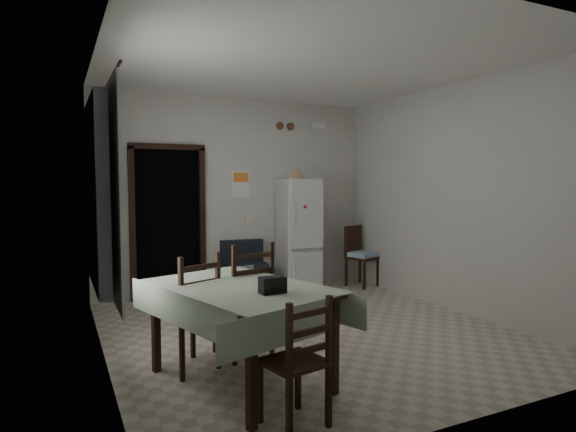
# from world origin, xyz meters

# --- Properties ---
(ground) EXTENTS (4.50, 4.50, 0.00)m
(ground) POSITION_xyz_m (0.00, 0.00, 0.00)
(ground) COLOR #C1B39E
(ground) RESTS_ON ground
(ceiling) EXTENTS (4.20, 4.50, 0.02)m
(ceiling) POSITION_xyz_m (0.00, 0.00, 2.90)
(ceiling) COLOR white
(ceiling) RESTS_ON ground
(wall_back) EXTENTS (4.20, 0.02, 2.90)m
(wall_back) POSITION_xyz_m (0.00, 2.25, 1.45)
(wall_back) COLOR beige
(wall_back) RESTS_ON ground
(wall_front) EXTENTS (4.20, 0.02, 2.90)m
(wall_front) POSITION_xyz_m (0.00, -2.25, 1.45)
(wall_front) COLOR beige
(wall_front) RESTS_ON ground
(wall_left) EXTENTS (0.02, 4.50, 2.90)m
(wall_left) POSITION_xyz_m (-2.10, 0.00, 1.45)
(wall_left) COLOR beige
(wall_left) RESTS_ON ground
(wall_right) EXTENTS (0.02, 4.50, 2.90)m
(wall_right) POSITION_xyz_m (2.10, 0.00, 1.45)
(wall_right) COLOR beige
(wall_right) RESTS_ON ground
(doorway) EXTENTS (1.06, 0.52, 2.22)m
(doorway) POSITION_xyz_m (-1.05, 2.45, 1.06)
(doorway) COLOR black
(doorway) RESTS_ON ground
(window_recess) EXTENTS (0.10, 1.20, 1.60)m
(window_recess) POSITION_xyz_m (-2.15, -0.20, 1.55)
(window_recess) COLOR silver
(window_recess) RESTS_ON ground
(curtain) EXTENTS (0.02, 1.45, 1.85)m
(curtain) POSITION_xyz_m (-2.04, -0.20, 1.55)
(curtain) COLOR silver
(curtain) RESTS_ON ground
(curtain_rod) EXTENTS (0.02, 1.60, 0.02)m
(curtain_rod) POSITION_xyz_m (-2.03, -0.20, 2.50)
(curtain_rod) COLOR black
(curtain_rod) RESTS_ON ground
(calendar) EXTENTS (0.28, 0.02, 0.40)m
(calendar) POSITION_xyz_m (0.05, 2.24, 1.62)
(calendar) COLOR white
(calendar) RESTS_ON ground
(calendar_image) EXTENTS (0.24, 0.01, 0.14)m
(calendar_image) POSITION_xyz_m (0.05, 2.23, 1.72)
(calendar_image) COLOR orange
(calendar_image) RESTS_ON ground
(light_switch) EXTENTS (0.08, 0.02, 0.12)m
(light_switch) POSITION_xyz_m (0.15, 2.24, 1.10)
(light_switch) COLOR beige
(light_switch) RESTS_ON ground
(vent_left) EXTENTS (0.12, 0.03, 0.12)m
(vent_left) POSITION_xyz_m (0.70, 2.23, 2.52)
(vent_left) COLOR brown
(vent_left) RESTS_ON ground
(vent_right) EXTENTS (0.12, 0.03, 0.12)m
(vent_right) POSITION_xyz_m (0.88, 2.23, 2.52)
(vent_right) COLOR brown
(vent_right) RESTS_ON ground
(emergency_light) EXTENTS (0.25, 0.07, 0.09)m
(emergency_light) POSITION_xyz_m (1.35, 2.21, 2.55)
(emergency_light) COLOR white
(emergency_light) RESTS_ON ground
(fridge) EXTENTS (0.59, 0.59, 1.70)m
(fridge) POSITION_xyz_m (0.87, 1.93, 0.85)
(fridge) COLOR silver
(fridge) RESTS_ON ground
(tan_cone) EXTENTS (0.24, 0.24, 0.18)m
(tan_cone) POSITION_xyz_m (0.80, 1.85, 1.79)
(tan_cone) COLOR tan
(tan_cone) RESTS_ON fridge
(navy_seat) EXTENTS (0.67, 0.65, 0.78)m
(navy_seat) POSITION_xyz_m (0.03, 1.93, 0.39)
(navy_seat) COLOR black
(navy_seat) RESTS_ON ground
(corner_chair) EXTENTS (0.52, 0.52, 0.95)m
(corner_chair) POSITION_xyz_m (1.87, 1.66, 0.48)
(corner_chair) COLOR black
(corner_chair) RESTS_ON ground
(dining_table) EXTENTS (1.42, 1.78, 0.81)m
(dining_table) POSITION_xyz_m (-1.14, -0.95, 0.41)
(dining_table) COLOR #A2B59B
(dining_table) RESTS_ON ground
(black_bag) EXTENTS (0.20, 0.12, 0.13)m
(black_bag) POSITION_xyz_m (-1.00, -1.31, 0.87)
(black_bag) COLOR black
(black_bag) RESTS_ON dining_table
(dining_chair_far_left) EXTENTS (0.58, 0.58, 1.04)m
(dining_chair_far_left) POSITION_xyz_m (-1.46, -0.48, 0.52)
(dining_chair_far_left) COLOR black
(dining_chair_far_left) RESTS_ON ground
(dining_chair_far_right) EXTENTS (0.54, 0.54, 1.09)m
(dining_chair_far_right) POSITION_xyz_m (-0.89, -0.35, 0.55)
(dining_chair_far_right) COLOR black
(dining_chair_far_right) RESTS_ON ground
(dining_chair_near_head) EXTENTS (0.46, 0.46, 0.91)m
(dining_chair_near_head) POSITION_xyz_m (-1.05, -1.77, 0.45)
(dining_chair_near_head) COLOR black
(dining_chair_near_head) RESTS_ON ground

